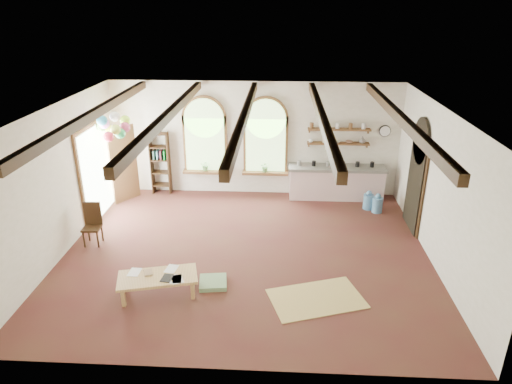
# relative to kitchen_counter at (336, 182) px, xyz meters

# --- Properties ---
(floor) EXTENTS (8.00, 8.00, 0.00)m
(floor) POSITION_rel_kitchen_counter_xyz_m (-2.30, -3.20, -0.48)
(floor) COLOR #4E2C20
(floor) RESTS_ON ground
(ceiling_beams) EXTENTS (6.20, 6.80, 0.18)m
(ceiling_beams) POSITION_rel_kitchen_counter_xyz_m (-2.30, -3.20, 2.62)
(ceiling_beams) COLOR #362311
(ceiling_beams) RESTS_ON ceiling
(window_left) EXTENTS (1.30, 0.28, 2.20)m
(window_left) POSITION_rel_kitchen_counter_xyz_m (-3.70, 0.23, 1.16)
(window_left) COLOR brown
(window_left) RESTS_ON floor
(window_right) EXTENTS (1.30, 0.28, 2.20)m
(window_right) POSITION_rel_kitchen_counter_xyz_m (-2.00, 0.23, 1.16)
(window_right) COLOR brown
(window_right) RESTS_ON floor
(left_doorway) EXTENTS (0.10, 1.90, 2.50)m
(left_doorway) POSITION_rel_kitchen_counter_xyz_m (-6.25, -1.40, 0.67)
(left_doorway) COLOR brown
(left_doorway) RESTS_ON floor
(right_doorway) EXTENTS (0.10, 1.30, 2.40)m
(right_doorway) POSITION_rel_kitchen_counter_xyz_m (1.65, -1.70, 0.62)
(right_doorway) COLOR black
(right_doorway) RESTS_ON floor
(kitchen_counter) EXTENTS (2.68, 0.62, 0.94)m
(kitchen_counter) POSITION_rel_kitchen_counter_xyz_m (0.00, 0.00, 0.00)
(kitchen_counter) COLOR beige
(kitchen_counter) RESTS_ON floor
(wall_shelf_lower) EXTENTS (1.70, 0.24, 0.04)m
(wall_shelf_lower) POSITION_rel_kitchen_counter_xyz_m (0.00, 0.18, 1.07)
(wall_shelf_lower) COLOR brown
(wall_shelf_lower) RESTS_ON wall_back
(wall_shelf_upper) EXTENTS (1.70, 0.24, 0.04)m
(wall_shelf_upper) POSITION_rel_kitchen_counter_xyz_m (0.00, 0.18, 1.47)
(wall_shelf_upper) COLOR brown
(wall_shelf_upper) RESTS_ON wall_back
(wall_clock) EXTENTS (0.32, 0.04, 0.32)m
(wall_clock) POSITION_rel_kitchen_counter_xyz_m (1.25, 0.25, 1.42)
(wall_clock) COLOR black
(wall_clock) RESTS_ON wall_back
(bookshelf) EXTENTS (0.53, 0.32, 1.80)m
(bookshelf) POSITION_rel_kitchen_counter_xyz_m (-5.00, 0.12, 0.42)
(bookshelf) COLOR #362311
(bookshelf) RESTS_ON floor
(coffee_table) EXTENTS (1.58, 1.01, 0.42)m
(coffee_table) POSITION_rel_kitchen_counter_xyz_m (-3.83, -4.87, -0.11)
(coffee_table) COLOR tan
(coffee_table) RESTS_ON floor
(side_chair) EXTENTS (0.41, 0.41, 0.98)m
(side_chair) POSITION_rel_kitchen_counter_xyz_m (-5.83, -2.98, -0.19)
(side_chair) COLOR #362311
(side_chair) RESTS_ON floor
(floor_mat) EXTENTS (1.95, 1.54, 0.02)m
(floor_mat) POSITION_rel_kitchen_counter_xyz_m (-0.85, -4.84, -0.47)
(floor_mat) COLOR tan
(floor_mat) RESTS_ON floor
(floor_cushion) EXTENTS (0.59, 0.59, 0.09)m
(floor_cushion) POSITION_rel_kitchen_counter_xyz_m (-2.86, -4.47, -0.43)
(floor_cushion) COLOR #6A8A5F
(floor_cushion) RESTS_ON floor
(water_jug_a) EXTENTS (0.27, 0.27, 0.52)m
(water_jug_a) POSITION_rel_kitchen_counter_xyz_m (0.80, -0.70, -0.25)
(water_jug_a) COLOR #5083AD
(water_jug_a) RESTS_ON floor
(water_jug_b) EXTENTS (0.27, 0.27, 0.53)m
(water_jug_b) POSITION_rel_kitchen_counter_xyz_m (1.00, -0.90, -0.25)
(water_jug_b) COLOR #5083AD
(water_jug_b) RESTS_ON floor
(balloon_cluster) EXTENTS (0.87, 0.91, 1.16)m
(balloon_cluster) POSITION_rel_kitchen_counter_xyz_m (-5.71, -1.29, 1.85)
(balloon_cluster) COLOR silver
(balloon_cluster) RESTS_ON floor
(table_book) EXTENTS (0.24, 0.28, 0.02)m
(table_book) POSITION_rel_kitchen_counter_xyz_m (-4.11, -4.80, -0.05)
(table_book) COLOR olive
(table_book) RESTS_ON coffee_table
(tablet) EXTENTS (0.22, 0.29, 0.01)m
(tablet) POSITION_rel_kitchen_counter_xyz_m (-3.64, -4.93, -0.05)
(tablet) COLOR black
(tablet) RESTS_ON coffee_table
(potted_plant_left) EXTENTS (0.27, 0.23, 0.30)m
(potted_plant_left) POSITION_rel_kitchen_counter_xyz_m (-3.70, 0.12, 0.37)
(potted_plant_left) COLOR #598C4C
(potted_plant_left) RESTS_ON window_left
(potted_plant_right) EXTENTS (0.27, 0.23, 0.30)m
(potted_plant_right) POSITION_rel_kitchen_counter_xyz_m (-2.00, 0.12, 0.37)
(potted_plant_right) COLOR #598C4C
(potted_plant_right) RESTS_ON window_right
(shelf_cup_a) EXTENTS (0.12, 0.10, 0.10)m
(shelf_cup_a) POSITION_rel_kitchen_counter_xyz_m (-0.75, 0.18, 1.14)
(shelf_cup_a) COLOR white
(shelf_cup_a) RESTS_ON wall_shelf_lower
(shelf_cup_b) EXTENTS (0.10, 0.10, 0.09)m
(shelf_cup_b) POSITION_rel_kitchen_counter_xyz_m (-0.40, 0.18, 1.14)
(shelf_cup_b) COLOR beige
(shelf_cup_b) RESTS_ON wall_shelf_lower
(shelf_bowl_a) EXTENTS (0.22, 0.22, 0.05)m
(shelf_bowl_a) POSITION_rel_kitchen_counter_xyz_m (-0.05, 0.18, 1.12)
(shelf_bowl_a) COLOR beige
(shelf_bowl_a) RESTS_ON wall_shelf_lower
(shelf_bowl_b) EXTENTS (0.20, 0.20, 0.06)m
(shelf_bowl_b) POSITION_rel_kitchen_counter_xyz_m (0.30, 0.18, 1.12)
(shelf_bowl_b) COLOR #8C664C
(shelf_bowl_b) RESTS_ON wall_shelf_lower
(shelf_vase) EXTENTS (0.18, 0.18, 0.19)m
(shelf_vase) POSITION_rel_kitchen_counter_xyz_m (0.65, 0.18, 1.19)
(shelf_vase) COLOR slate
(shelf_vase) RESTS_ON wall_shelf_lower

